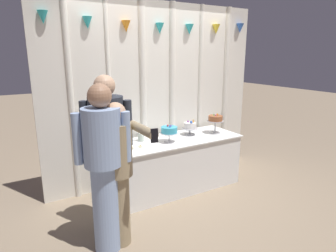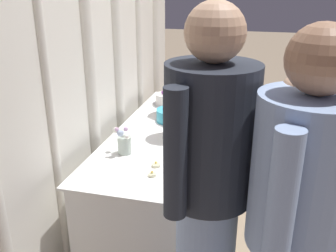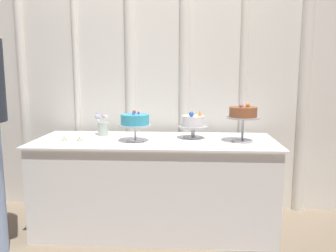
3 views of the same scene
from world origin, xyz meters
name	(u,v)px [view 1 (image 1 of 3)]	position (x,y,z in m)	size (l,w,h in m)	color
ground_plane	(179,190)	(0.00, 0.00, 0.00)	(24.00, 24.00, 0.00)	gray
draped_curtain	(161,92)	(0.04, 0.58, 1.33)	(3.40, 0.14, 2.60)	white
cake_table	(175,164)	(0.00, 0.10, 0.37)	(1.88, 0.72, 0.73)	white
cake_display_leftmost	(169,131)	(-0.14, 0.03, 0.89)	(0.24, 0.24, 0.25)	silver
cake_display_center	(190,126)	(0.30, 0.18, 0.86)	(0.23, 0.23, 0.23)	#B2B2B7
cake_display_rightmost	(215,120)	(0.67, 0.06, 0.94)	(0.25, 0.25, 0.30)	#B2B2B7
flower_vase	(141,136)	(-0.45, 0.26, 0.81)	(0.11, 0.12, 0.19)	#B2C1B2
tealight_far_left	(132,148)	(-0.69, 0.01, 0.74)	(0.04, 0.04, 0.03)	beige
tealight_near_left	(140,147)	(-0.57, 0.02, 0.74)	(0.05, 0.05, 0.03)	beige
guest_man_pink_jacket	(108,149)	(-1.13, -0.36, 0.92)	(0.49, 0.47, 1.69)	#93ADD6
guest_girl_blue_dress	(118,169)	(-1.15, -0.69, 0.82)	(0.45, 0.59, 1.46)	#9E8966
guest_man_dark_suit	(104,164)	(-1.29, -0.70, 0.90)	(0.49, 0.45, 1.64)	#93ADD6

